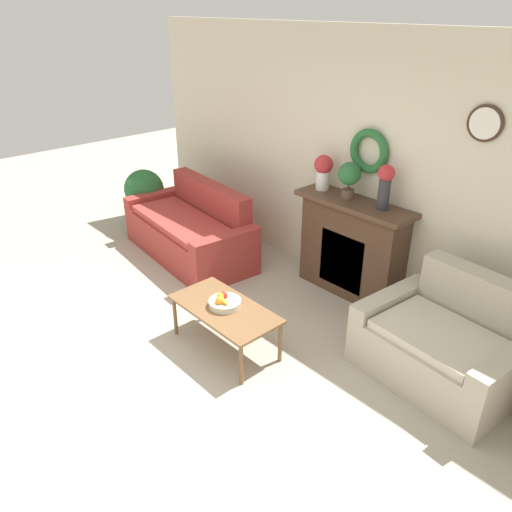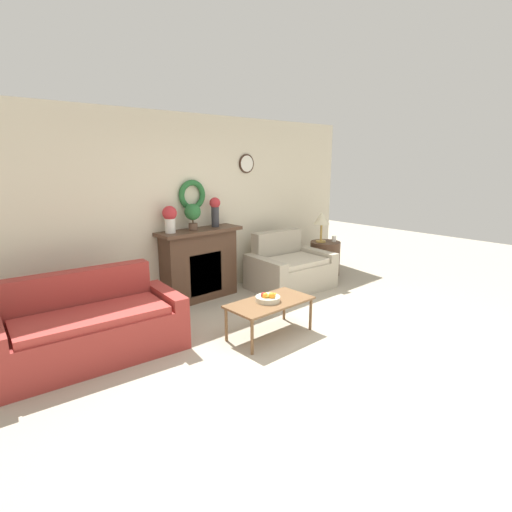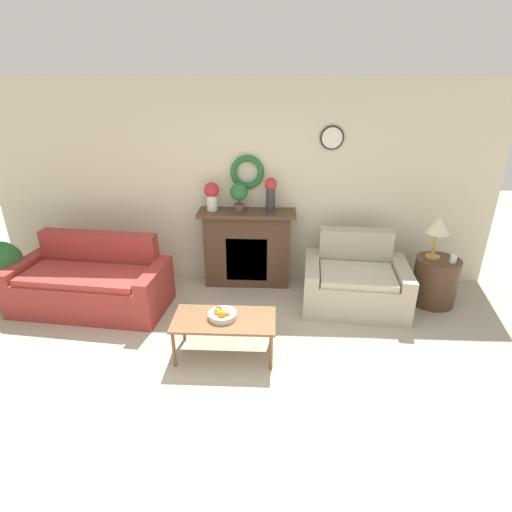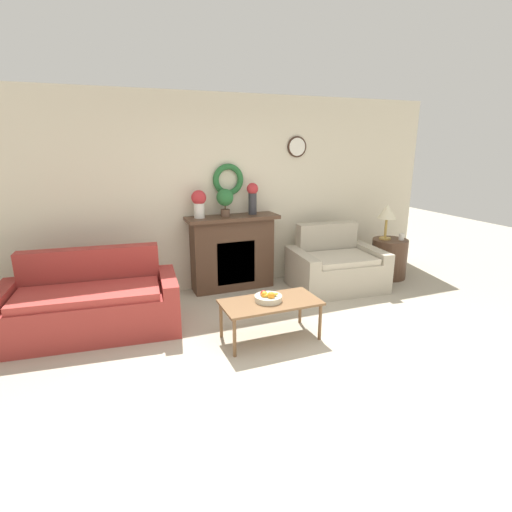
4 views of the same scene
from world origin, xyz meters
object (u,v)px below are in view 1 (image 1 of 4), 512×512
(loveseat_right, at_px, (444,344))
(vase_on_mantel_left, at_px, (323,170))
(fireplace, at_px, (351,247))
(potted_plant_floor_by_couch, at_px, (144,191))
(couch_left, at_px, (191,231))
(fruit_bowl, at_px, (224,302))
(vase_on_mantel_right, at_px, (385,183))
(coffee_table, at_px, (225,311))
(potted_plant_on_mantel, at_px, (349,176))

(loveseat_right, bearing_deg, vase_on_mantel_left, 169.34)
(fireplace, distance_m, potted_plant_floor_by_couch, 3.14)
(couch_left, xyz_separation_m, fruit_bowl, (1.75, -0.88, 0.16))
(couch_left, height_order, vase_on_mantel_right, vase_on_mantel_right)
(potted_plant_floor_by_couch, bearing_deg, coffee_table, -17.86)
(fireplace, xyz_separation_m, potted_plant_on_mantel, (-0.10, -0.01, 0.77))
(fruit_bowl, bearing_deg, couch_left, 153.25)
(fruit_bowl, height_order, potted_plant_on_mantel, potted_plant_on_mantel)
(vase_on_mantel_left, bearing_deg, fruit_bowl, -79.24)
(fruit_bowl, height_order, vase_on_mantel_left, vase_on_mantel_left)
(fruit_bowl, bearing_deg, potted_plant_on_mantel, 88.22)
(fireplace, bearing_deg, loveseat_right, -20.22)
(coffee_table, relative_size, vase_on_mantel_right, 2.37)
(fireplace, relative_size, potted_plant_on_mantel, 3.42)
(loveseat_right, distance_m, potted_plant_on_mantel, 1.87)
(fruit_bowl, relative_size, potted_plant_floor_by_couch, 0.35)
(fireplace, distance_m, coffee_table, 1.65)
(coffee_table, distance_m, potted_plant_on_mantel, 1.86)
(potted_plant_floor_by_couch, bearing_deg, vase_on_mantel_right, 11.66)
(fireplace, bearing_deg, vase_on_mantel_right, 1.02)
(coffee_table, xyz_separation_m, potted_plant_floor_by_couch, (-2.93, 0.95, 0.14))
(loveseat_right, bearing_deg, fireplace, 164.78)
(loveseat_right, distance_m, potted_plant_floor_by_couch, 4.47)
(vase_on_mantel_left, distance_m, potted_plant_on_mantel, 0.36)
(vase_on_mantel_right, distance_m, potted_plant_on_mantel, 0.41)
(couch_left, bearing_deg, potted_plant_floor_by_couch, -176.82)
(loveseat_right, relative_size, potted_plant_on_mantel, 3.54)
(potted_plant_on_mantel, bearing_deg, loveseat_right, -18.48)
(coffee_table, bearing_deg, fruit_bowl, 151.52)
(couch_left, bearing_deg, fireplace, 26.88)
(fruit_bowl, height_order, potted_plant_floor_by_couch, potted_plant_floor_by_couch)
(fruit_bowl, xyz_separation_m, vase_on_mantel_right, (0.46, 1.63, 0.86))
(fruit_bowl, relative_size, potted_plant_on_mantel, 0.77)
(loveseat_right, relative_size, vase_on_mantel_left, 3.59)
(potted_plant_floor_by_couch, bearing_deg, couch_left, -2.45)
(couch_left, distance_m, vase_on_mantel_left, 1.89)
(fireplace, height_order, fruit_bowl, fireplace)
(couch_left, distance_m, coffee_table, 1.99)
(couch_left, bearing_deg, coffee_table, -21.14)
(coffee_table, bearing_deg, vase_on_mantel_left, 101.42)
(fireplace, bearing_deg, fruit_bowl, -95.27)
(fireplace, relative_size, vase_on_mantel_left, 3.47)
(loveseat_right, relative_size, vase_on_mantel_right, 3.04)
(coffee_table, bearing_deg, couch_left, 153.23)
(fireplace, xyz_separation_m, fruit_bowl, (-0.15, -1.62, -0.07))
(potted_plant_on_mantel, bearing_deg, coffee_table, -90.98)
(loveseat_right, height_order, coffee_table, loveseat_right)
(vase_on_mantel_left, xyz_separation_m, vase_on_mantel_right, (0.77, 0.00, 0.04))
(fireplace, relative_size, couch_left, 0.67)
(fireplace, height_order, coffee_table, fireplace)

